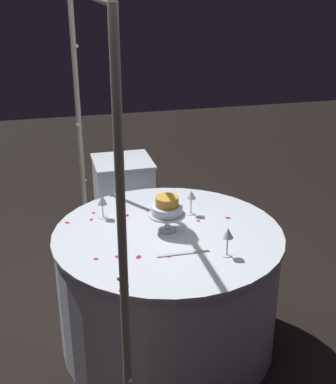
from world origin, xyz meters
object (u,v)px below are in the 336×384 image
(main_table, at_px, (168,287))
(wine_glass_0, at_px, (228,235))
(decorative_arch, at_px, (93,142))
(cake_knife, at_px, (186,253))
(side_table, at_px, (124,205))
(tiered_cake, at_px, (168,209))
(wine_glass_2, at_px, (102,201))
(wine_glass_1, at_px, (191,196))

(main_table, xyz_separation_m, wine_glass_0, (-0.35, -0.24, 0.52))
(decorative_arch, xyz_separation_m, cake_knife, (-0.27, -0.45, -0.59))
(main_table, xyz_separation_m, side_table, (1.28, 0.06, 0.01))
(side_table, bearing_deg, tiered_cake, -177.20)
(wine_glass_2, distance_m, cake_knife, 0.69)
(decorative_arch, xyz_separation_m, wine_glass_0, (-0.35, -0.66, -0.46))
(side_table, bearing_deg, wine_glass_2, 163.57)
(decorative_arch, relative_size, main_table, 1.55)
(side_table, relative_size, wine_glass_1, 5.08)
(wine_glass_0, bearing_deg, main_table, 35.08)
(main_table, height_order, wine_glass_2, wine_glass_2)
(main_table, relative_size, tiered_cake, 6.27)
(main_table, height_order, wine_glass_0, wine_glass_0)
(main_table, bearing_deg, cake_knife, -173.06)
(wine_glass_0, xyz_separation_m, wine_glass_1, (0.56, 0.04, -0.00))
(decorative_arch, height_order, wine_glass_0, decorative_arch)
(decorative_arch, relative_size, tiered_cake, 9.69)
(decorative_arch, relative_size, wine_glass_0, 12.86)
(main_table, relative_size, cake_knife, 4.67)
(decorative_arch, height_order, wine_glass_1, decorative_arch)
(decorative_arch, height_order, cake_knife, decorative_arch)
(tiered_cake, bearing_deg, wine_glass_2, 52.32)
(main_table, bearing_deg, wine_glass_1, -44.42)
(tiered_cake, bearing_deg, main_table, 172.33)
(wine_glass_2, height_order, cake_knife, wine_glass_2)
(tiered_cake, relative_size, wine_glass_0, 1.33)
(wine_glass_2, xyz_separation_m, cake_knife, (-0.57, -0.38, -0.11))
(wine_glass_0, distance_m, wine_glass_1, 0.56)
(tiered_cake, xyz_separation_m, wine_glass_0, (-0.37, -0.24, -0.02))
(decorative_arch, bearing_deg, wine_glass_1, -71.31)
(wine_glass_1, relative_size, wine_glass_2, 1.05)
(tiered_cake, distance_m, wine_glass_1, 0.28)
(tiered_cake, bearing_deg, wine_glass_1, -47.40)
(main_table, bearing_deg, side_table, 2.61)
(main_table, distance_m, side_table, 1.28)
(decorative_arch, distance_m, wine_glass_1, 0.80)
(decorative_arch, height_order, wine_glass_2, decorative_arch)
(side_table, bearing_deg, wine_glass_0, -169.50)
(decorative_arch, distance_m, side_table, 1.64)
(wine_glass_0, bearing_deg, wine_glass_2, 42.69)
(decorative_arch, height_order, side_table, decorative_arch)
(decorative_arch, height_order, tiered_cake, decorative_arch)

